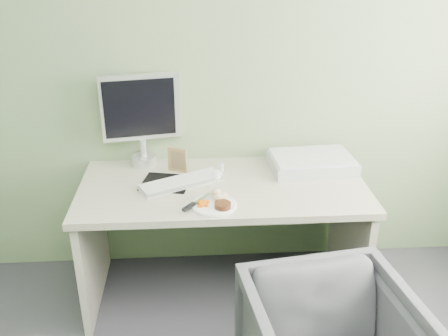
{
  "coord_description": "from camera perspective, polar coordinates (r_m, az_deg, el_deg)",
  "views": [
    {
      "loc": [
        -0.16,
        -0.86,
        1.99
      ],
      "look_at": [
        -0.0,
        1.5,
        0.89
      ],
      "focal_mm": 40.0,
      "sensor_mm": 36.0,
      "label": 1
    }
  ],
  "objects": [
    {
      "name": "photo_frame",
      "position": [
        2.92,
        -5.33,
        0.92
      ],
      "size": [
        0.11,
        0.06,
        0.15
      ],
      "primitive_type": "cube",
      "rotation": [
        0.0,
        0.0,
        -0.42
      ],
      "color": "#A57D4D",
      "rests_on": "desk"
    },
    {
      "name": "wall_back",
      "position": [
        2.93,
        -0.6,
        12.34
      ],
      "size": [
        3.5,
        0.0,
        3.5
      ],
      "primitive_type": "plane",
      "rotation": [
        1.57,
        0.0,
        0.0
      ],
      "color": "#66835C",
      "rests_on": "floor"
    },
    {
      "name": "scanner",
      "position": [
        3.0,
        9.98,
        0.56
      ],
      "size": [
        0.5,
        0.35,
        0.08
      ],
      "primitive_type": "cube",
      "rotation": [
        0.0,
        0.0,
        0.07
      ],
      "color": "#B4B5BB",
      "rests_on": "desk"
    },
    {
      "name": "monitor",
      "position": [
        2.97,
        -9.45,
        5.98
      ],
      "size": [
        0.46,
        0.16,
        0.55
      ],
      "rotation": [
        0.0,
        0.0,
        0.18
      ],
      "color": "silver",
      "rests_on": "desk"
    },
    {
      "name": "carrot_heap",
      "position": [
        2.55,
        -2.41,
        -3.96
      ],
      "size": [
        0.06,
        0.06,
        0.03
      ],
      "primitive_type": "cube",
      "rotation": [
        0.0,
        0.0,
        0.41
      ],
      "color": "orange",
      "rests_on": "plate"
    },
    {
      "name": "computer_mouse",
      "position": [
        2.86,
        -0.83,
        -0.77
      ],
      "size": [
        0.06,
        0.11,
        0.04
      ],
      "primitive_type": "ellipsoid",
      "rotation": [
        0.0,
        0.0,
        -0.01
      ],
      "color": "white",
      "rests_on": "desk"
    },
    {
      "name": "steak",
      "position": [
        2.53,
        -0.16,
        -4.28
      ],
      "size": [
        0.1,
        0.1,
        0.03
      ],
      "primitive_type": "cylinder",
      "rotation": [
        0.0,
        0.0,
        0.27
      ],
      "color": "black",
      "rests_on": "plate"
    },
    {
      "name": "keyboard",
      "position": [
        2.79,
        -4.89,
        -1.58
      ],
      "size": [
        0.48,
        0.33,
        0.02
      ],
      "primitive_type": "cube",
      "rotation": [
        0.0,
        0.0,
        0.46
      ],
      "color": "white",
      "rests_on": "desk"
    },
    {
      "name": "desk",
      "position": [
        2.87,
        -0.11,
        -5.18
      ],
      "size": [
        1.6,
        0.75,
        0.73
      ],
      "color": "#ACA690",
      "rests_on": "floor"
    },
    {
      "name": "plate",
      "position": [
        2.57,
        -1.13,
        -4.27
      ],
      "size": [
        0.23,
        0.23,
        0.01
      ],
      "primitive_type": "cylinder",
      "color": "white",
      "rests_on": "desk"
    },
    {
      "name": "eyedrop_bottle",
      "position": [
        2.93,
        -0.24,
        0.12
      ],
      "size": [
        0.02,
        0.02,
        0.06
      ],
      "color": "white",
      "rests_on": "desk"
    },
    {
      "name": "steak_knife",
      "position": [
        2.55,
        -3.54,
        -4.12
      ],
      "size": [
        0.16,
        0.19,
        0.02
      ],
      "rotation": [
        0.0,
        0.0,
        0.9
      ],
      "color": "silver",
      "rests_on": "plate"
    },
    {
      "name": "potato_pile",
      "position": [
        2.6,
        -0.7,
        -3.01
      ],
      "size": [
        0.12,
        0.1,
        0.06
      ],
      "primitive_type": "ellipsoid",
      "rotation": [
        0.0,
        0.0,
        0.17
      ],
      "color": "tan",
      "rests_on": "plate"
    },
    {
      "name": "mousepad",
      "position": [
        2.82,
        -6.66,
        -1.68
      ],
      "size": [
        0.31,
        0.29,
        0.0
      ],
      "primitive_type": "cube",
      "rotation": [
        0.0,
        0.0,
        -0.22
      ],
      "color": "black",
      "rests_on": "desk"
    }
  ]
}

